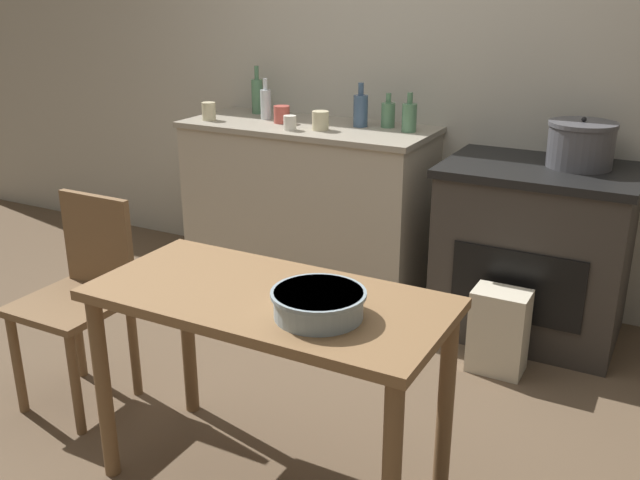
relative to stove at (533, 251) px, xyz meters
name	(u,v)px	position (x,y,z in m)	size (l,w,h in m)	color
ground_plane	(273,407)	(-0.77, -1.23, -0.44)	(14.00, 14.00, 0.00)	brown
wall_back	(420,64)	(-0.77, 0.35, 0.84)	(8.00, 0.07, 2.55)	#B2AD9E
counter_cabinet	(309,206)	(-1.30, 0.02, 0.04)	(1.41, 0.62, 0.95)	#B2A893
stove	(533,251)	(0.00, 0.00, 0.00)	(0.92, 0.67, 0.87)	#38332D
work_table	(269,327)	(-0.52, -1.64, 0.18)	(1.19, 0.57, 0.74)	olive
chair	(82,294)	(-1.52, -1.52, 0.04)	(0.40, 0.40, 0.88)	brown
flour_sack	(499,331)	(-0.03, -0.47, -0.24)	(0.25, 0.18, 0.40)	beige
stock_pot	(581,144)	(0.15, 0.06, 0.54)	(0.32, 0.32, 0.24)	#4C4C51
mixing_bowl_large	(318,303)	(-0.30, -1.71, 0.35)	(0.29, 0.29, 0.08)	#93A8B2
bottle_far_left	(409,117)	(-0.72, 0.09, 0.60)	(0.08, 0.08, 0.21)	#517F5B
bottle_left	(257,95)	(-1.73, 0.18, 0.62)	(0.07, 0.07, 0.28)	#517F5B
bottle_mid_left	(361,110)	(-1.01, 0.10, 0.61)	(0.08, 0.08, 0.24)	#3D5675
bottle_center_left	(266,103)	(-1.59, 0.05, 0.61)	(0.06, 0.06, 0.23)	silver
bottle_center	(388,114)	(-0.87, 0.15, 0.59)	(0.08, 0.08, 0.18)	#517F5B
cup_center_right	(290,123)	(-1.30, -0.17, 0.55)	(0.07, 0.07, 0.08)	silver
cup_mid_right	(320,121)	(-1.16, -0.09, 0.57)	(0.09, 0.09, 0.10)	beige
cup_right	(209,111)	(-1.86, -0.14, 0.57)	(0.08, 0.08, 0.10)	beige
cup_far_right	(282,114)	(-1.44, -0.02, 0.56)	(0.09, 0.09, 0.10)	#B74C42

